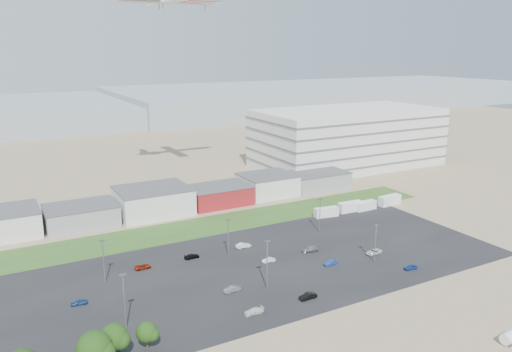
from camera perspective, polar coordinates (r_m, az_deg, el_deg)
ground at (r=103.67m, az=3.97°, el=-14.76°), size 700.00×700.00×0.00m
parking_lot at (r=121.26m, az=0.84°, el=-10.20°), size 120.00×50.00×0.01m
grass_strip at (r=146.12m, az=-7.11°, el=-5.94°), size 160.00×16.00×0.02m
hills_backdrop at (r=403.68m, az=-15.79°, el=7.27°), size 700.00×200.00×9.00m
building_row at (r=157.47m, az=-15.50°, el=-3.33°), size 170.00×20.00×8.00m
parking_garage at (r=223.83m, az=10.42°, el=4.35°), size 80.00×40.00×25.00m
storage_tank_nw at (r=102.56m, az=27.10°, el=-16.00°), size 4.28×2.48×2.45m
box_trailer_a at (r=155.83m, az=8.03°, el=-4.11°), size 7.89×3.46×2.86m
box_trailer_b at (r=161.87m, az=10.72°, el=-3.47°), size 8.41×2.92×3.12m
box_trailer_c at (r=164.43m, az=12.39°, el=-3.33°), size 7.68×2.60×2.85m
box_trailer_d at (r=171.62m, az=15.03°, el=-2.69°), size 8.62×3.38×3.16m
tree_mid at (r=86.31m, az=-17.98°, el=-18.56°), size 5.94×5.94×8.91m
tree_right at (r=89.96m, az=-15.90°, el=-17.53°), size 4.88×4.88×7.32m
tree_near at (r=91.46m, az=-12.38°, el=-17.24°), size 3.94×3.94×5.90m
lightpole_front_l at (r=96.90m, az=-14.80°, el=-13.75°), size 1.29×0.54×11.00m
lightpole_front_m at (r=108.41m, az=1.27°, el=-10.12°), size 1.29×0.54×10.96m
lightpole_front_r at (r=124.91m, az=13.47°, el=-7.50°), size 1.12×0.46×9.48m
lightpole_back_l at (r=115.85m, az=-17.01°, el=-9.35°), size 1.19×0.50×10.11m
lightpole_back_m at (r=124.56m, az=-3.19°, el=-7.09°), size 1.15×0.48×9.81m
lightpole_back_r at (r=141.46m, az=7.31°, el=-4.52°), size 1.16×0.48×9.86m
parked_car_0 at (r=130.70m, az=13.31°, el=-8.44°), size 4.57×2.35×1.23m
parked_car_1 at (r=122.67m, az=8.52°, el=-9.77°), size 3.69×1.56×1.19m
parked_car_2 at (r=124.52m, az=17.24°, el=-9.93°), size 3.39×1.71×1.11m
parked_car_3 at (r=100.99m, az=-0.24°, el=-15.19°), size 4.03×1.77×1.15m
parked_car_4 at (r=109.18m, az=-2.75°, el=-12.78°), size 3.79×1.43×1.24m
parked_car_5 at (r=110.17m, az=-19.57°, el=-13.43°), size 3.37×1.65×1.11m
parked_car_6 at (r=125.96m, az=-7.34°, el=-9.08°), size 3.94×1.78×1.12m
parked_car_7 at (r=122.90m, az=1.45°, el=-9.58°), size 3.36×1.36×1.09m
parked_car_9 at (r=122.34m, az=-12.81°, el=-10.07°), size 3.93×1.85×1.09m
parked_car_10 at (r=93.15m, az=-16.60°, el=-18.63°), size 3.92×1.60×1.14m
parked_car_11 at (r=131.25m, az=-1.45°, el=-7.92°), size 4.05×1.53×1.32m
parked_car_12 at (r=129.56m, az=6.20°, el=-8.32°), size 4.60×2.23×1.29m
parked_car_13 at (r=106.76m, az=5.95°, el=-13.50°), size 3.91×1.42×1.28m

